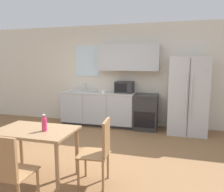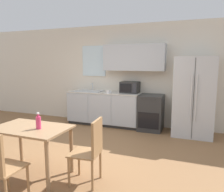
{
  "view_description": "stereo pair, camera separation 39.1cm",
  "coord_description": "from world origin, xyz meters",
  "px_view_note": "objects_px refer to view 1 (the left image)",
  "views": [
    {
      "loc": [
        1.47,
        -3.44,
        1.69
      ],
      "look_at": [
        0.34,
        0.59,
        1.05
      ],
      "focal_mm": 35.0,
      "sensor_mm": 36.0,
      "label": 1
    },
    {
      "loc": [
        1.84,
        -3.32,
        1.69
      ],
      "look_at": [
        0.34,
        0.59,
        1.05
      ],
      "focal_mm": 35.0,
      "sensor_mm": 36.0,
      "label": 2
    }
  ],
  "objects_px": {
    "dining_chair_side": "(100,148)",
    "oven_range": "(146,112)",
    "dining_chair_near": "(9,169)",
    "dining_table": "(36,137)",
    "drink_bottle": "(44,124)",
    "microwave": "(124,87)",
    "coffee_mug": "(103,92)",
    "refrigerator": "(188,96)"
  },
  "relations": [
    {
      "from": "dining_chair_side",
      "to": "oven_range",
      "type": "bearing_deg",
      "value": -11.56
    },
    {
      "from": "dining_chair_near",
      "to": "oven_range",
      "type": "bearing_deg",
      "value": 73.92
    },
    {
      "from": "dining_table",
      "to": "drink_bottle",
      "type": "distance_m",
      "value": 0.27
    },
    {
      "from": "microwave",
      "to": "dining_table",
      "type": "bearing_deg",
      "value": -101.85
    },
    {
      "from": "coffee_mug",
      "to": "drink_bottle",
      "type": "xyz_separation_m",
      "value": [
        0.02,
        -2.73,
        -0.1
      ]
    },
    {
      "from": "oven_range",
      "to": "drink_bottle",
      "type": "xyz_separation_m",
      "value": [
        -1.06,
        -2.93,
        0.4
      ]
    },
    {
      "from": "oven_range",
      "to": "microwave",
      "type": "relative_size",
      "value": 1.89
    },
    {
      "from": "dining_chair_near",
      "to": "dining_chair_side",
      "type": "height_order",
      "value": "same"
    },
    {
      "from": "refrigerator",
      "to": "microwave",
      "type": "height_order",
      "value": "refrigerator"
    },
    {
      "from": "coffee_mug",
      "to": "dining_chair_near",
      "type": "xyz_separation_m",
      "value": [
        0.01,
        -3.44,
        -0.41
      ]
    },
    {
      "from": "dining_table",
      "to": "refrigerator",
      "type": "bearing_deg",
      "value": 52.22
    },
    {
      "from": "microwave",
      "to": "dining_chair_near",
      "type": "distance_m",
      "value": 3.8
    },
    {
      "from": "coffee_mug",
      "to": "dining_chair_near",
      "type": "relative_size",
      "value": 0.13
    },
    {
      "from": "oven_range",
      "to": "dining_chair_side",
      "type": "xyz_separation_m",
      "value": [
        -0.29,
        -2.8,
        0.09
      ]
    },
    {
      "from": "dining_chair_near",
      "to": "microwave",
      "type": "bearing_deg",
      "value": 83.01
    },
    {
      "from": "oven_range",
      "to": "dining_table",
      "type": "distance_m",
      "value": 3.16
    },
    {
      "from": "oven_range",
      "to": "dining_table",
      "type": "bearing_deg",
      "value": -112.8
    },
    {
      "from": "oven_range",
      "to": "dining_chair_side",
      "type": "bearing_deg",
      "value": -95.83
    },
    {
      "from": "dining_chair_near",
      "to": "dining_chair_side",
      "type": "relative_size",
      "value": 1.0
    },
    {
      "from": "oven_range",
      "to": "microwave",
      "type": "bearing_deg",
      "value": 170.33
    },
    {
      "from": "dining_table",
      "to": "oven_range",
      "type": "bearing_deg",
      "value": 67.2
    },
    {
      "from": "microwave",
      "to": "coffee_mug",
      "type": "distance_m",
      "value": 0.58
    },
    {
      "from": "dining_chair_near",
      "to": "drink_bottle",
      "type": "xyz_separation_m",
      "value": [
        0.01,
        0.71,
        0.31
      ]
    },
    {
      "from": "dining_table",
      "to": "coffee_mug",
      "type": "bearing_deg",
      "value": 87.03
    },
    {
      "from": "refrigerator",
      "to": "dining_chair_near",
      "type": "xyz_separation_m",
      "value": [
        -2.06,
        -3.58,
        -0.38
      ]
    },
    {
      "from": "dining_chair_side",
      "to": "dining_table",
      "type": "bearing_deg",
      "value": 90.89
    },
    {
      "from": "oven_range",
      "to": "drink_bottle",
      "type": "relative_size",
      "value": 3.77
    },
    {
      "from": "refrigerator",
      "to": "dining_chair_near",
      "type": "bearing_deg",
      "value": -119.85
    },
    {
      "from": "coffee_mug",
      "to": "dining_table",
      "type": "bearing_deg",
      "value": -92.97
    },
    {
      "from": "refrigerator",
      "to": "coffee_mug",
      "type": "height_order",
      "value": "refrigerator"
    },
    {
      "from": "refrigerator",
      "to": "drink_bottle",
      "type": "relative_size",
      "value": 7.73
    },
    {
      "from": "dining_chair_side",
      "to": "refrigerator",
      "type": "bearing_deg",
      "value": -30.65
    },
    {
      "from": "refrigerator",
      "to": "drink_bottle",
      "type": "distance_m",
      "value": 3.53
    },
    {
      "from": "microwave",
      "to": "coffee_mug",
      "type": "bearing_deg",
      "value": -148.93
    },
    {
      "from": "refrigerator",
      "to": "dining_chair_side",
      "type": "relative_size",
      "value": 1.97
    },
    {
      "from": "drink_bottle",
      "to": "microwave",
      "type": "bearing_deg",
      "value": 81.2
    },
    {
      "from": "dining_table",
      "to": "drink_bottle",
      "type": "xyz_separation_m",
      "value": [
        0.16,
        -0.02,
        0.22
      ]
    },
    {
      "from": "microwave",
      "to": "dining_chair_side",
      "type": "bearing_deg",
      "value": -83.99
    },
    {
      "from": "dining_table",
      "to": "dining_chair_side",
      "type": "bearing_deg",
      "value": 6.62
    },
    {
      "from": "coffee_mug",
      "to": "dining_table",
      "type": "height_order",
      "value": "coffee_mug"
    },
    {
      "from": "oven_range",
      "to": "coffee_mug",
      "type": "relative_size",
      "value": 7.34
    },
    {
      "from": "coffee_mug",
      "to": "dining_chair_side",
      "type": "distance_m",
      "value": 2.75
    }
  ]
}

